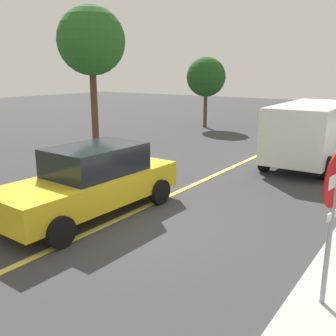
{
  "coord_description": "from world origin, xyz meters",
  "views": [
    {
      "loc": [
        -6.11,
        -5.67,
        3.32
      ],
      "look_at": [
        1.04,
        -0.63,
        1.08
      ],
      "focal_mm": 40.67,
      "sensor_mm": 36.0,
      "label": 1
    }
  ],
  "objects": [
    {
      "name": "ground_plane",
      "position": [
        0.0,
        0.0,
        0.0
      ],
      "size": [
        80.0,
        80.0,
        0.0
      ],
      "primitive_type": "plane",
      "color": "#38383A"
    },
    {
      "name": "stop_sign",
      "position": [
        -0.99,
        -4.72,
        1.6
      ],
      "size": [
        0.76,
        0.12,
        2.34
      ],
      "color": "gray",
      "rests_on": "ground_plane"
    },
    {
      "name": "tree_left_verge",
      "position": [
        5.63,
        6.52,
        4.51
      ],
      "size": [
        2.84,
        2.84,
        5.96
      ],
      "color": "#513823",
      "rests_on": "ground_plane"
    },
    {
      "name": "car_silver_approaching",
      "position": [
        13.76,
        -1.72,
        0.85
      ],
      "size": [
        4.42,
        2.35,
        1.71
      ],
      "color": "#B7BABF",
      "rests_on": "ground_plane"
    },
    {
      "name": "lane_marking_centre",
      "position": [
        3.0,
        0.0,
        0.01
      ],
      "size": [
        28.0,
        0.16,
        0.01
      ],
      "primitive_type": "cube",
      "color": "#E0D14C"
    },
    {
      "name": "white_van",
      "position": [
        7.85,
        -2.06,
        1.27
      ],
      "size": [
        5.27,
        2.41,
        2.2
      ],
      "color": "white",
      "rests_on": "ground_plane"
    },
    {
      "name": "tree_centre_verge",
      "position": [
        14.01,
        5.76,
        2.96
      ],
      "size": [
        2.3,
        2.3,
        4.13
      ],
      "color": "#513823",
      "rests_on": "ground_plane"
    },
    {
      "name": "car_yellow_near_curb",
      "position": [
        -0.12,
        0.76,
        0.82
      ],
      "size": [
        4.64,
        2.03,
        1.63
      ],
      "color": "gold",
      "rests_on": "ground_plane"
    }
  ]
}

